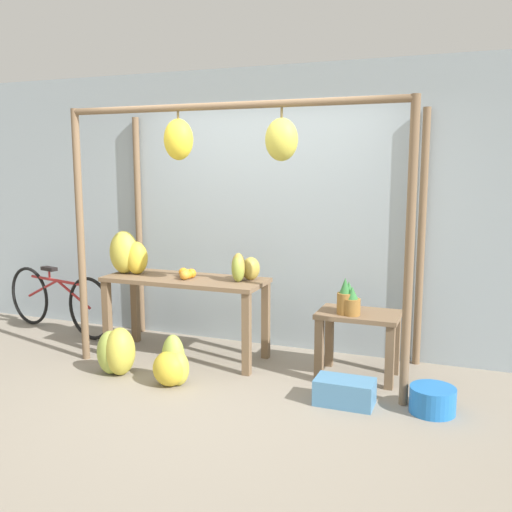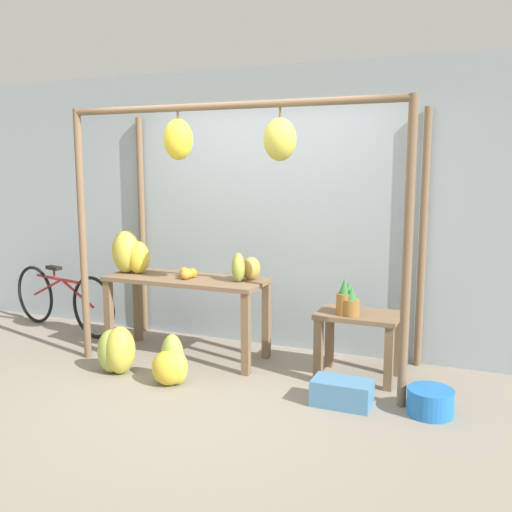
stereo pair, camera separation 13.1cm
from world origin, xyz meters
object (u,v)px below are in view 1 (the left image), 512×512
object	(u,v)px
orange_pile	(186,274)
banana_pile_ground_right	(173,365)
parked_bicycle	(58,300)
pineapple_cluster	(348,300)
banana_pile_ground_left	(116,352)
papaya_pile	(243,268)
fruit_crate_white	(345,392)
blue_bucket	(433,400)
banana_pile_on_table	(128,254)

from	to	relation	value
orange_pile	banana_pile_ground_right	size ratio (longest dim) A/B	0.52
orange_pile	parked_bicycle	distance (m)	1.85
pineapple_cluster	banana_pile_ground_left	bearing A→B (deg)	-162.07
banana_pile_ground_right	banana_pile_ground_left	bearing A→B (deg)	176.61
papaya_pile	fruit_crate_white	bearing A→B (deg)	-28.98
fruit_crate_white	banana_pile_ground_left	bearing A→B (deg)	-177.59
blue_bucket	papaya_pile	distance (m)	2.00
papaya_pile	banana_pile_ground_left	bearing A→B (deg)	-143.46
fruit_crate_white	parked_bicycle	bearing A→B (deg)	166.58
banana_pile_on_table	papaya_pile	xyz separation A→B (m)	(1.21, 0.06, -0.08)
pineapple_cluster	parked_bicycle	distance (m)	3.35
pineapple_cluster	blue_bucket	distance (m)	1.06
pineapple_cluster	papaya_pile	distance (m)	1.02
banana_pile_ground_right	papaya_pile	size ratio (longest dim) A/B	1.30
banana_pile_ground_left	papaya_pile	world-z (taller)	papaya_pile
banana_pile_ground_left	orange_pile	bearing A→B (deg)	58.46
blue_bucket	papaya_pile	xyz separation A→B (m)	(-1.75, 0.52, 0.81)
fruit_crate_white	blue_bucket	size ratio (longest dim) A/B	1.33
orange_pile	banana_pile_ground_right	xyz separation A→B (m)	(0.21, -0.66, -0.66)
orange_pile	banana_pile_ground_right	distance (m)	0.95
orange_pile	pineapple_cluster	xyz separation A→B (m)	(1.55, 0.00, -0.13)
banana_pile_ground_left	fruit_crate_white	xyz separation A→B (m)	(2.04, 0.09, -0.11)
banana_pile_ground_left	fruit_crate_white	bearing A→B (deg)	2.41
banana_pile_on_table	parked_bicycle	xyz separation A→B (m)	(-1.11, 0.27, -0.62)
banana_pile_on_table	orange_pile	distance (m)	0.67
fruit_crate_white	papaya_pile	xyz separation A→B (m)	(-1.10, 0.61, 0.80)
pineapple_cluster	banana_pile_ground_left	xyz separation A→B (m)	(-1.94, -0.63, -0.49)
parked_bicycle	orange_pile	bearing A→B (deg)	-8.89
parked_bicycle	blue_bucket	bearing A→B (deg)	-10.14
banana_pile_ground_right	blue_bucket	xyz separation A→B (m)	(2.10, 0.21, -0.07)
fruit_crate_white	blue_bucket	bearing A→B (deg)	7.69
banana_pile_ground_left	papaya_pile	size ratio (longest dim) A/B	1.40
banana_pile_ground_left	banana_pile_ground_right	size ratio (longest dim) A/B	1.08
orange_pile	banana_pile_ground_right	world-z (taller)	orange_pile
parked_bicycle	banana_pile_on_table	bearing A→B (deg)	-13.47
fruit_crate_white	papaya_pile	size ratio (longest dim) A/B	1.39
blue_bucket	banana_pile_ground_left	bearing A→B (deg)	-176.30
pineapple_cluster	banana_pile_ground_right	bearing A→B (deg)	-153.84
banana_pile_on_table	banana_pile_ground_left	size ratio (longest dim) A/B	1.04
banana_pile_on_table	banana_pile_ground_right	distance (m)	1.36
banana_pile_ground_left	papaya_pile	bearing A→B (deg)	36.54
parked_bicycle	papaya_pile	bearing A→B (deg)	-5.09
banana_pile_ground_left	fruit_crate_white	size ratio (longest dim) A/B	1.01
banana_pile_ground_left	fruit_crate_white	distance (m)	2.04
orange_pile	fruit_crate_white	size ratio (longest dim) A/B	0.49
orange_pile	blue_bucket	distance (m)	2.46
banana_pile_on_table	blue_bucket	distance (m)	3.12
banana_pile_on_table	banana_pile_ground_right	bearing A→B (deg)	-37.94
banana_pile_on_table	blue_bucket	bearing A→B (deg)	-8.87
banana_pile_on_table	fruit_crate_white	bearing A→B (deg)	-13.40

